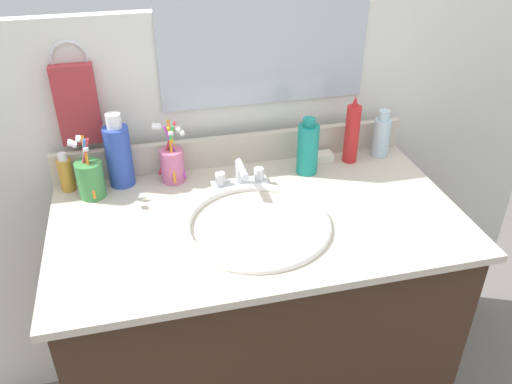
{
  "coord_description": "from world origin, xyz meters",
  "views": [
    {
      "loc": [
        -0.27,
        -1.09,
        1.63
      ],
      "look_at": [
        -0.0,
        0.0,
        0.93
      ],
      "focal_mm": 37.14,
      "sensor_mm": 36.0,
      "label": 1
    }
  ],
  "objects_px": {
    "faucet": "(240,178)",
    "cup_green": "(90,178)",
    "hand_towel": "(77,105)",
    "cup_pink": "(172,163)",
    "bottle_mouthwash_teal": "(308,148)",
    "bottle_oil_amber": "(66,173)",
    "bottle_spray_red": "(352,133)",
    "soap_bar": "(322,157)",
    "bottle_shampoo_blue": "(119,154)",
    "bottle_gel_clear": "(381,135)"
  },
  "relations": [
    {
      "from": "faucet",
      "to": "cup_green",
      "type": "distance_m",
      "value": 0.4
    },
    {
      "from": "hand_towel",
      "to": "cup_pink",
      "type": "relative_size",
      "value": 1.2
    },
    {
      "from": "cup_pink",
      "to": "cup_green",
      "type": "bearing_deg",
      "value": -172.17
    },
    {
      "from": "bottle_mouthwash_teal",
      "to": "cup_green",
      "type": "bearing_deg",
      "value": 178.92
    },
    {
      "from": "bottle_mouthwash_teal",
      "to": "cup_pink",
      "type": "bearing_deg",
      "value": 173.76
    },
    {
      "from": "bottle_oil_amber",
      "to": "bottle_spray_red",
      "type": "bearing_deg",
      "value": -1.84
    },
    {
      "from": "faucet",
      "to": "soap_bar",
      "type": "distance_m",
      "value": 0.29
    },
    {
      "from": "hand_towel",
      "to": "bottle_shampoo_blue",
      "type": "xyz_separation_m",
      "value": [
        0.09,
        -0.07,
        -0.13
      ]
    },
    {
      "from": "bottle_shampoo_blue",
      "to": "bottle_mouthwash_teal",
      "type": "height_order",
      "value": "bottle_shampoo_blue"
    },
    {
      "from": "bottle_gel_clear",
      "to": "bottle_mouthwash_teal",
      "type": "distance_m",
      "value": 0.26
    },
    {
      "from": "cup_green",
      "to": "cup_pink",
      "type": "bearing_deg",
      "value": 7.83
    },
    {
      "from": "cup_pink",
      "to": "bottle_shampoo_blue",
      "type": "bearing_deg",
      "value": 173.42
    },
    {
      "from": "cup_green",
      "to": "soap_bar",
      "type": "relative_size",
      "value": 2.75
    },
    {
      "from": "bottle_mouthwash_teal",
      "to": "cup_pink",
      "type": "relative_size",
      "value": 0.92
    },
    {
      "from": "bottle_oil_amber",
      "to": "bottle_shampoo_blue",
      "type": "distance_m",
      "value": 0.15
    },
    {
      "from": "bottle_mouthwash_teal",
      "to": "soap_bar",
      "type": "distance_m",
      "value": 0.11
    },
    {
      "from": "cup_pink",
      "to": "soap_bar",
      "type": "bearing_deg",
      "value": 1.79
    },
    {
      "from": "bottle_gel_clear",
      "to": "cup_pink",
      "type": "bearing_deg",
      "value": -179.68
    },
    {
      "from": "bottle_mouthwash_teal",
      "to": "cup_green",
      "type": "xyz_separation_m",
      "value": [
        -0.61,
        0.01,
        -0.02
      ]
    },
    {
      "from": "hand_towel",
      "to": "soap_bar",
      "type": "bearing_deg",
      "value": -5.71
    },
    {
      "from": "bottle_oil_amber",
      "to": "bottle_spray_red",
      "type": "relative_size",
      "value": 0.53
    },
    {
      "from": "hand_towel",
      "to": "faucet",
      "type": "distance_m",
      "value": 0.48
    },
    {
      "from": "cup_green",
      "to": "cup_pink",
      "type": "relative_size",
      "value": 0.96
    },
    {
      "from": "bottle_mouthwash_teal",
      "to": "cup_green",
      "type": "relative_size",
      "value": 0.96
    },
    {
      "from": "bottle_oil_amber",
      "to": "cup_pink",
      "type": "distance_m",
      "value": 0.29
    },
    {
      "from": "bottle_spray_red",
      "to": "soap_bar",
      "type": "relative_size",
      "value": 3.29
    },
    {
      "from": "faucet",
      "to": "cup_pink",
      "type": "bearing_deg",
      "value": 155.63
    },
    {
      "from": "bottle_mouthwash_teal",
      "to": "bottle_oil_amber",
      "type": "bearing_deg",
      "value": 174.86
    },
    {
      "from": "faucet",
      "to": "bottle_mouthwash_teal",
      "type": "distance_m",
      "value": 0.22
    },
    {
      "from": "hand_towel",
      "to": "bottle_spray_red",
      "type": "bearing_deg",
      "value": -6.74
    },
    {
      "from": "cup_green",
      "to": "cup_pink",
      "type": "height_order",
      "value": "cup_pink"
    },
    {
      "from": "bottle_gel_clear",
      "to": "faucet",
      "type": "bearing_deg",
      "value": -169.66
    },
    {
      "from": "cup_pink",
      "to": "hand_towel",
      "type": "bearing_deg",
      "value": 160.46
    },
    {
      "from": "hand_towel",
      "to": "bottle_shampoo_blue",
      "type": "relative_size",
      "value": 1.03
    },
    {
      "from": "soap_bar",
      "to": "bottle_gel_clear",
      "type": "bearing_deg",
      "value": -3.27
    },
    {
      "from": "bottle_shampoo_blue",
      "to": "soap_bar",
      "type": "bearing_deg",
      "value": -0.22
    },
    {
      "from": "cup_green",
      "to": "bottle_gel_clear",
      "type": "bearing_deg",
      "value": 2.28
    },
    {
      "from": "bottle_oil_amber",
      "to": "bottle_gel_clear",
      "type": "xyz_separation_m",
      "value": [
        0.92,
        -0.01,
        0.02
      ]
    },
    {
      "from": "cup_green",
      "to": "soap_bar",
      "type": "height_order",
      "value": "cup_green"
    },
    {
      "from": "bottle_mouthwash_teal",
      "to": "bottle_spray_red",
      "type": "xyz_separation_m",
      "value": [
        0.15,
        0.03,
        0.01
      ]
    },
    {
      "from": "faucet",
      "to": "bottle_mouthwash_teal",
      "type": "bearing_deg",
      "value": 10.4
    },
    {
      "from": "hand_towel",
      "to": "cup_green",
      "type": "distance_m",
      "value": 0.2
    },
    {
      "from": "bottle_mouthwash_teal",
      "to": "cup_pink",
      "type": "distance_m",
      "value": 0.39
    },
    {
      "from": "hand_towel",
      "to": "cup_green",
      "type": "height_order",
      "value": "hand_towel"
    },
    {
      "from": "bottle_shampoo_blue",
      "to": "cup_green",
      "type": "distance_m",
      "value": 0.1
    },
    {
      "from": "bottle_shampoo_blue",
      "to": "bottle_gel_clear",
      "type": "height_order",
      "value": "bottle_shampoo_blue"
    },
    {
      "from": "hand_towel",
      "to": "cup_green",
      "type": "relative_size",
      "value": 1.25
    },
    {
      "from": "faucet",
      "to": "soap_bar",
      "type": "bearing_deg",
      "value": 18.97
    },
    {
      "from": "faucet",
      "to": "bottle_shampoo_blue",
      "type": "relative_size",
      "value": 0.75
    },
    {
      "from": "faucet",
      "to": "bottle_mouthwash_teal",
      "type": "xyz_separation_m",
      "value": [
        0.21,
        0.04,
        0.05
      ]
    }
  ]
}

